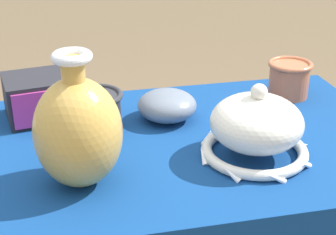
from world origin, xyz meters
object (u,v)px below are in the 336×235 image
vase_tall_bulbous (78,131)px  bowl_shallow_slate (167,105)px  cup_wide_charcoal (95,108)px  cup_wide_terracotta (289,78)px  mosaic_tile_box (36,97)px  vase_dome_bell (256,129)px

vase_tall_bulbous → bowl_shallow_slate: 0.33m
bowl_shallow_slate → cup_wide_charcoal: (-0.17, 0.00, 0.01)m
cup_wide_terracotta → mosaic_tile_box: bearing=179.3°
vase_tall_bulbous → mosaic_tile_box: vase_tall_bulbous is taller
vase_dome_bell → mosaic_tile_box: size_ratio=1.41×
mosaic_tile_box → cup_wide_charcoal: mosaic_tile_box is taller
bowl_shallow_slate → cup_wide_charcoal: size_ratio=1.07×
vase_tall_bulbous → vase_dome_bell: 0.35m
mosaic_tile_box → cup_wide_terracotta: bearing=-10.0°
vase_dome_bell → bowl_shallow_slate: vase_dome_bell is taller
vase_dome_bell → bowl_shallow_slate: bearing=123.3°
vase_tall_bulbous → vase_dome_bell: vase_tall_bulbous is taller
vase_tall_bulbous → cup_wide_charcoal: bearing=78.5°
cup_wide_charcoal → cup_wide_terracotta: cup_wide_terracotta is taller
vase_dome_bell → cup_wide_terracotta: 0.34m
vase_tall_bulbous → cup_wide_charcoal: 0.25m
cup_wide_terracotta → bowl_shallow_slate: bearing=-168.2°
bowl_shallow_slate → vase_tall_bulbous: bearing=-132.4°
bowl_shallow_slate → cup_wide_charcoal: cup_wide_charcoal is taller
bowl_shallow_slate → vase_dome_bell: bearing=-56.7°
vase_tall_bulbous → cup_wide_terracotta: 0.63m
vase_dome_bell → bowl_shallow_slate: size_ratio=1.67×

